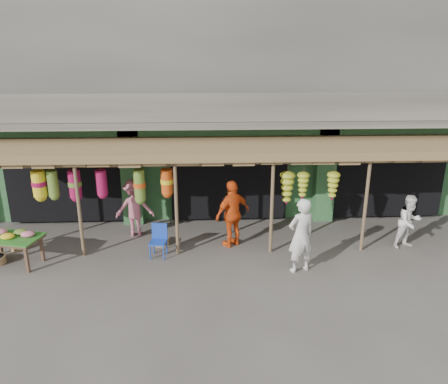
{
  "coord_description": "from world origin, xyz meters",
  "views": [
    {
      "loc": [
        -0.73,
        -10.87,
        5.29
      ],
      "look_at": [
        -0.21,
        1.0,
        1.33
      ],
      "focal_mm": 35.0,
      "sensor_mm": 36.0,
      "label": 1
    }
  ],
  "objects_px": {
    "flower_table": "(12,238)",
    "blue_chair": "(159,238)",
    "person_right": "(409,222)",
    "person_vendor": "(233,214)",
    "person_shopper": "(135,208)",
    "person_front": "(301,236)"
  },
  "relations": [
    {
      "from": "person_vendor",
      "to": "person_right",
      "type": "bearing_deg",
      "value": 141.75
    },
    {
      "from": "person_right",
      "to": "person_shopper",
      "type": "relative_size",
      "value": 0.88
    },
    {
      "from": "person_vendor",
      "to": "person_shopper",
      "type": "distance_m",
      "value": 2.93
    },
    {
      "from": "blue_chair",
      "to": "person_right",
      "type": "bearing_deg",
      "value": 9.96
    },
    {
      "from": "person_front",
      "to": "person_right",
      "type": "distance_m",
      "value": 3.47
    },
    {
      "from": "person_right",
      "to": "person_vendor",
      "type": "xyz_separation_m",
      "value": [
        -4.82,
        0.34,
        0.19
      ]
    },
    {
      "from": "blue_chair",
      "to": "person_shopper",
      "type": "bearing_deg",
      "value": 129.15
    },
    {
      "from": "blue_chair",
      "to": "person_shopper",
      "type": "relative_size",
      "value": 0.51
    },
    {
      "from": "person_front",
      "to": "person_shopper",
      "type": "xyz_separation_m",
      "value": [
        -4.36,
        2.37,
        -0.09
      ]
    },
    {
      "from": "person_right",
      "to": "person_vendor",
      "type": "height_order",
      "value": "person_vendor"
    },
    {
      "from": "flower_table",
      "to": "person_shopper",
      "type": "height_order",
      "value": "person_shopper"
    },
    {
      "from": "blue_chair",
      "to": "person_front",
      "type": "xyz_separation_m",
      "value": [
        3.55,
        -1.0,
        0.46
      ]
    },
    {
      "from": "flower_table",
      "to": "person_shopper",
      "type": "bearing_deg",
      "value": 45.52
    },
    {
      "from": "flower_table",
      "to": "blue_chair",
      "type": "relative_size",
      "value": 1.89
    },
    {
      "from": "person_right",
      "to": "person_shopper",
      "type": "distance_m",
      "value": 7.71
    },
    {
      "from": "person_vendor",
      "to": "person_shopper",
      "type": "height_order",
      "value": "person_vendor"
    },
    {
      "from": "person_right",
      "to": "person_shopper",
      "type": "bearing_deg",
      "value": 152.51
    },
    {
      "from": "flower_table",
      "to": "person_vendor",
      "type": "xyz_separation_m",
      "value": [
        5.63,
        0.86,
        0.23
      ]
    },
    {
      "from": "flower_table",
      "to": "person_shopper",
      "type": "xyz_separation_m",
      "value": [
        2.83,
        1.69,
        0.14
      ]
    },
    {
      "from": "blue_chair",
      "to": "person_right",
      "type": "height_order",
      "value": "person_right"
    },
    {
      "from": "person_front",
      "to": "blue_chair",
      "type": "bearing_deg",
      "value": -36.73
    },
    {
      "from": "flower_table",
      "to": "blue_chair",
      "type": "distance_m",
      "value": 3.66
    }
  ]
}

